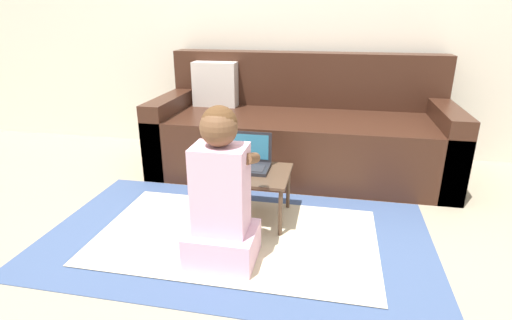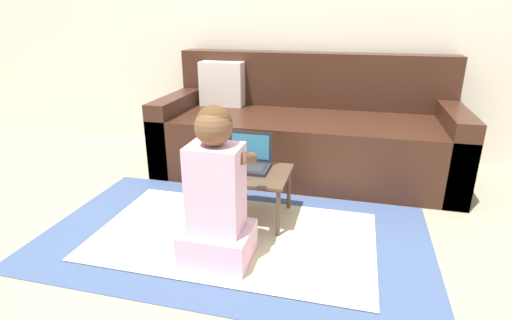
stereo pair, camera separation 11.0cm
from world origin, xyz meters
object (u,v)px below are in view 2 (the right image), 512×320
Objects in this scene: couch at (305,132)px; laptop_desk at (245,177)px; person_seated at (216,197)px; computer_mouse at (212,165)px; laptop at (247,162)px.

laptop_desk is (-0.23, -0.92, -0.03)m from couch.
computer_mouse is at bearing 112.85° from person_seated.
couch is 2.78× the size of person_seated.
laptop is (0.00, 0.06, 0.07)m from laptop_desk.
couch is 0.95m from laptop_desk.
person_seated is at bearing -67.15° from computer_mouse.
couch is at bearing 74.97° from laptop.
person_seated reaches higher than computer_mouse.
laptop reaches higher than computer_mouse.
laptop is 2.67× the size of computer_mouse.
couch is 8.23× the size of laptop.
couch is at bearing 80.01° from person_seated.
couch is 21.97× the size of computer_mouse.
person_seated reaches higher than laptop_desk.
computer_mouse is 0.49m from person_seated.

